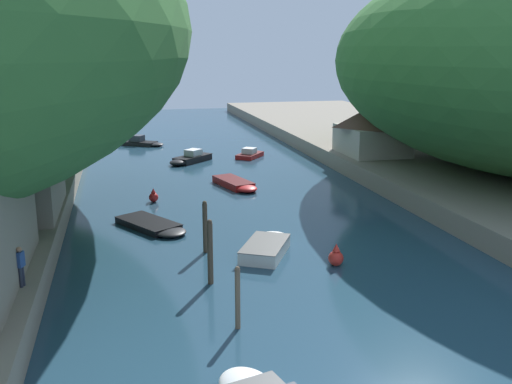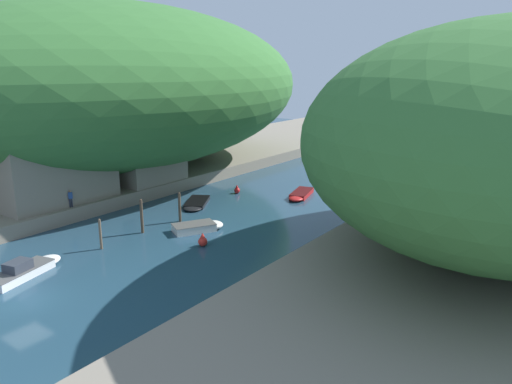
# 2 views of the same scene
# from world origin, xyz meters

# --- Properties ---
(water_surface) EXTENTS (130.00, 130.00, 0.00)m
(water_surface) POSITION_xyz_m (0.00, 30.00, 0.00)
(water_surface) COLOR #234256
(water_surface) RESTS_ON ground
(left_bank) EXTENTS (22.00, 120.00, 1.41)m
(left_bank) POSITION_xyz_m (-22.21, 30.00, 0.70)
(left_bank) COLOR gray
(left_bank) RESTS_ON ground
(right_bank) EXTENTS (22.00, 120.00, 1.41)m
(right_bank) POSITION_xyz_m (22.21, 30.00, 0.70)
(right_bank) COLOR gray
(right_bank) RESTS_ON ground
(hillside_left) EXTENTS (40.31, 56.44, 20.55)m
(hillside_left) POSITION_xyz_m (-23.31, 26.14, 11.68)
(hillside_left) COLOR #387033
(hillside_left) RESTS_ON left_bank
(waterfront_building) EXTENTS (7.39, 12.00, 8.48)m
(waterfront_building) POSITION_xyz_m (-15.35, 11.90, 5.76)
(waterfront_building) COLOR gray
(waterfront_building) RESTS_ON left_bank
(boathouse_shed) EXTENTS (5.53, 8.37, 4.72)m
(boathouse_shed) POSITION_xyz_m (-13.94, 23.11, 3.85)
(boathouse_shed) COLOR gray
(boathouse_shed) RESTS_ON left_bank
(right_bank_cottage) EXTENTS (5.64, 6.91, 4.45)m
(right_bank_cottage) POSITION_xyz_m (14.68, 36.35, 3.72)
(right_bank_cottage) COLOR #B2A899
(right_bank_cottage) RESTS_ON right_bank
(boat_white_cruiser) EXTENTS (5.47, 4.25, 1.15)m
(boat_white_cruiser) POSITION_xyz_m (-5.37, 54.70, 0.34)
(boat_white_cruiser) COLOR black
(boat_white_cruiser) RESTS_ON water_surface
(boat_far_right_bank) EXTENTS (4.59, 5.73, 0.41)m
(boat_far_right_bank) POSITION_xyz_m (-5.95, 22.47, 0.20)
(boat_far_right_bank) COLOR black
(boat_far_right_bank) RESTS_ON water_surface
(boat_small_dinghy) EXTENTS (3.88, 4.36, 1.00)m
(boat_small_dinghy) POSITION_xyz_m (5.29, 44.78, 0.30)
(boat_small_dinghy) COLOR red
(boat_small_dinghy) RESTS_ON water_surface
(boat_navy_launch) EXTENTS (3.29, 6.35, 1.31)m
(boat_navy_launch) POSITION_xyz_m (-3.68, 2.42, 0.41)
(boat_navy_launch) COLOR white
(boat_navy_launch) RESTS_ON water_surface
(boat_mid_channel) EXTENTS (3.12, 5.64, 0.55)m
(boat_mid_channel) POSITION_xyz_m (1.16, 31.92, 0.27)
(boat_mid_channel) COLOR red
(boat_mid_channel) RESTS_ON water_surface
(boat_moored_right) EXTENTS (3.90, 4.98, 0.71)m
(boat_moored_right) POSITION_xyz_m (-0.20, 16.92, 0.35)
(boat_moored_right) COLOR silver
(boat_moored_right) RESTS_ON water_surface
(boat_red_skiff) EXTENTS (4.90, 4.85, 1.20)m
(boat_red_skiff) POSITION_xyz_m (-1.28, 43.21, 0.38)
(boat_red_skiff) COLOR black
(boat_red_skiff) RESTS_ON water_surface
(mooring_post_second) EXTENTS (0.21, 0.21, 2.61)m
(mooring_post_second) POSITION_xyz_m (-3.55, 8.71, 1.31)
(mooring_post_second) COLOR brown
(mooring_post_second) RESTS_ON water_surface
(mooring_post_middle) EXTENTS (0.27, 0.27, 3.15)m
(mooring_post_middle) POSITION_xyz_m (-3.89, 13.37, 1.58)
(mooring_post_middle) COLOR #4C3D2D
(mooring_post_middle) RESTS_ON water_surface
(mooring_post_fourth) EXTENTS (0.26, 0.26, 2.89)m
(mooring_post_fourth) POSITION_xyz_m (-3.49, 17.68, 1.45)
(mooring_post_fourth) COLOR #4C3D2D
(mooring_post_fourth) RESTS_ON water_surface
(channel_buoy_near) EXTENTS (0.68, 0.68, 1.02)m
(channel_buoy_near) POSITION_xyz_m (-5.59, 29.00, 0.40)
(channel_buoy_near) COLOR red
(channel_buoy_near) RESTS_ON water_surface
(channel_buoy_far) EXTENTS (0.78, 0.78, 1.17)m
(channel_buoy_far) POSITION_xyz_m (2.67, 14.16, 0.46)
(channel_buoy_far) COLOR red
(channel_buoy_far) RESTS_ON water_surface
(person_on_quay) EXTENTS (0.34, 0.43, 1.69)m
(person_on_quay) POSITION_xyz_m (-11.83, 11.57, 2.38)
(person_on_quay) COLOR #282D3D
(person_on_quay) RESTS_ON left_bank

